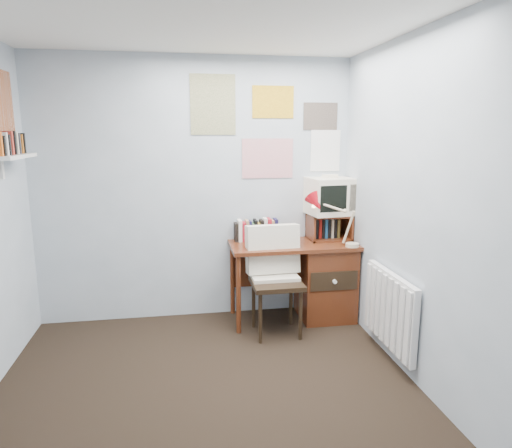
{
  "coord_description": "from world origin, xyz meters",
  "views": [
    {
      "loc": [
        -0.16,
        -2.62,
        1.8
      ],
      "look_at": [
        0.46,
        0.99,
        1.06
      ],
      "focal_mm": 32.0,
      "sensor_mm": 36.0,
      "label": 1
    }
  ],
  "objects": [
    {
      "name": "desk",
      "position": [
        1.17,
        1.48,
        0.41
      ],
      "size": [
        1.2,
        0.55,
        0.76
      ],
      "color": "#602B16",
      "rests_on": "ground"
    },
    {
      "name": "tv_riser",
      "position": [
        1.29,
        1.59,
        0.89
      ],
      "size": [
        0.4,
        0.3,
        0.25
      ],
      "primitive_type": "cube",
      "color": "#602B16",
      "rests_on": "desk"
    },
    {
      "name": "desk_lamp",
      "position": [
        1.41,
        1.26,
        0.98
      ],
      "size": [
        0.33,
        0.29,
        0.44
      ],
      "primitive_type": "cube",
      "rotation": [
        0.0,
        0.0,
        -0.09
      ],
      "color": "#B40C17",
      "rests_on": "desk"
    },
    {
      "name": "right_wall",
      "position": [
        1.5,
        0.0,
        1.25
      ],
      "size": [
        0.02,
        3.5,
        2.5
      ],
      "primitive_type": "cube",
      "color": "silver",
      "rests_on": "ground"
    },
    {
      "name": "radiator",
      "position": [
        1.46,
        0.55,
        0.42
      ],
      "size": [
        0.09,
        0.8,
        0.6
      ],
      "primitive_type": "cube",
      "color": "white",
      "rests_on": "right_wall"
    },
    {
      "name": "crt_tv",
      "position": [
        1.29,
        1.61,
        1.2
      ],
      "size": [
        0.46,
        0.43,
        0.39
      ],
      "primitive_type": "cube",
      "rotation": [
        0.0,
        0.0,
        0.13
      ],
      "color": "#F0E4C9",
      "rests_on": "tv_riser"
    },
    {
      "name": "book_row",
      "position": [
        0.66,
        1.66,
        0.87
      ],
      "size": [
        0.6,
        0.14,
        0.22
      ],
      "primitive_type": "cube",
      "color": "#602B16",
      "rests_on": "desk"
    },
    {
      "name": "posters_back",
      "position": [
        0.7,
        1.74,
        1.85
      ],
      "size": [
        1.2,
        0.01,
        0.9
      ],
      "primitive_type": "cube",
      "color": "white",
      "rests_on": "back_wall"
    },
    {
      "name": "wall_shelf",
      "position": [
        -1.4,
        1.1,
        1.62
      ],
      "size": [
        0.2,
        0.62,
        0.24
      ],
      "primitive_type": "cube",
      "color": "white",
      "rests_on": "left_wall"
    },
    {
      "name": "back_wall",
      "position": [
        0.0,
        1.75,
        1.25
      ],
      "size": [
        3.0,
        0.02,
        2.5
      ],
      "primitive_type": "cube",
      "color": "silver",
      "rests_on": "ground"
    },
    {
      "name": "desk_chair",
      "position": [
        0.68,
        1.18,
        0.47
      ],
      "size": [
        0.49,
        0.47,
        0.95
      ],
      "primitive_type": "cube",
      "rotation": [
        0.0,
        0.0,
        0.01
      ],
      "color": "black",
      "rests_on": "ground"
    },
    {
      "name": "ground",
      "position": [
        0.0,
        0.0,
        0.0
      ],
      "size": [
        3.5,
        3.5,
        0.0
      ],
      "primitive_type": "plane",
      "color": "black",
      "rests_on": "ground"
    }
  ]
}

